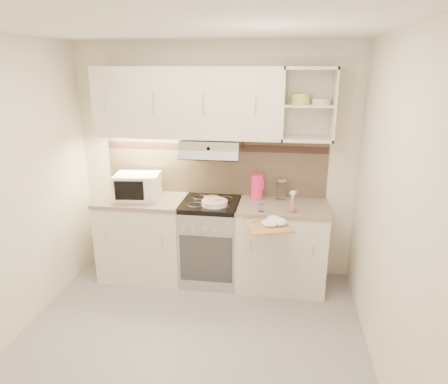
# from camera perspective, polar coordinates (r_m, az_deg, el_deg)

# --- Properties ---
(ground) EXTENTS (3.00, 3.00, 0.00)m
(ground) POSITION_cam_1_polar(r_m,az_deg,el_deg) (3.64, -5.08, -20.65)
(ground) COLOR #9C9C9E
(ground) RESTS_ON ground
(room_shell) EXTENTS (3.04, 2.84, 2.52)m
(room_shell) POSITION_cam_1_polar(r_m,az_deg,el_deg) (3.29, -4.32, 6.56)
(room_shell) COLOR white
(room_shell) RESTS_ON ground
(base_cabinet_left) EXTENTS (0.90, 0.60, 0.86)m
(base_cabinet_left) POSITION_cam_1_polar(r_m,az_deg,el_deg) (4.53, -11.31, -6.55)
(base_cabinet_left) COLOR silver
(base_cabinet_left) RESTS_ON ground
(worktop_left) EXTENTS (0.92, 0.62, 0.04)m
(worktop_left) POSITION_cam_1_polar(r_m,az_deg,el_deg) (4.37, -11.66, -1.14)
(worktop_left) COLOR gray
(worktop_left) RESTS_ON base_cabinet_left
(base_cabinet_right) EXTENTS (0.90, 0.60, 0.86)m
(base_cabinet_right) POSITION_cam_1_polar(r_m,az_deg,el_deg) (4.28, 8.14, -7.81)
(base_cabinet_right) COLOR silver
(base_cabinet_right) RESTS_ON ground
(worktop_right) EXTENTS (0.92, 0.62, 0.04)m
(worktop_right) POSITION_cam_1_polar(r_m,az_deg,el_deg) (4.11, 8.41, -2.13)
(worktop_right) COLOR gray
(worktop_right) RESTS_ON base_cabinet_right
(electric_range) EXTENTS (0.60, 0.60, 0.90)m
(electric_range) POSITION_cam_1_polar(r_m,az_deg,el_deg) (4.33, -1.87, -7.01)
(electric_range) COLOR #B7B7BC
(electric_range) RESTS_ON ground
(microwave) EXTENTS (0.50, 0.40, 0.26)m
(microwave) POSITION_cam_1_polar(r_m,az_deg,el_deg) (4.36, -12.24, 0.85)
(microwave) COLOR white
(microwave) RESTS_ON worktop_left
(watering_can) EXTENTS (0.25, 0.15, 0.22)m
(watering_can) POSITION_cam_1_polar(r_m,az_deg,el_deg) (4.29, -12.66, -0.20)
(watering_can) COLOR white
(watering_can) RESTS_ON worktop_left
(plate_stack) EXTENTS (0.26, 0.26, 0.06)m
(plate_stack) POSITION_cam_1_polar(r_m,az_deg,el_deg) (4.05, -1.34, -1.56)
(plate_stack) COLOR white
(plate_stack) RESTS_ON electric_range
(bread_loaf) EXTENTS (0.18, 0.18, 0.04)m
(bread_loaf) POSITION_cam_1_polar(r_m,az_deg,el_deg) (4.17, -1.72, -1.06)
(bread_loaf) COLOR #AA8443
(bread_loaf) RESTS_ON electric_range
(pink_pitcher) EXTENTS (0.14, 0.13, 0.26)m
(pink_pitcher) POSITION_cam_1_polar(r_m,az_deg,el_deg) (4.25, 4.77, 0.77)
(pink_pitcher) COLOR #FD256C
(pink_pitcher) RESTS_ON worktop_right
(glass_jar) EXTENTS (0.12, 0.12, 0.22)m
(glass_jar) POSITION_cam_1_polar(r_m,az_deg,el_deg) (4.26, 8.16, 0.45)
(glass_jar) COLOR white
(glass_jar) RESTS_ON worktop_right
(spice_jar) EXTENTS (0.06, 0.06, 0.08)m
(spice_jar) POSITION_cam_1_polar(r_m,az_deg,el_deg) (3.89, 5.34, -2.21)
(spice_jar) COLOR white
(spice_jar) RESTS_ON worktop_right
(spray_bottle) EXTENTS (0.09, 0.09, 0.23)m
(spray_bottle) POSITION_cam_1_polar(r_m,az_deg,el_deg) (3.90, 9.77, -1.61)
(spray_bottle) COLOR pink
(spray_bottle) RESTS_ON worktop_right
(cutting_board) EXTENTS (0.48, 0.45, 0.02)m
(cutting_board) POSITION_cam_1_polar(r_m,az_deg,el_deg) (3.63, 6.41, -4.90)
(cutting_board) COLOR tan
(cutting_board) RESTS_ON base_cabinet_right
(dish_towel) EXTENTS (0.24, 0.20, 0.06)m
(dish_towel) POSITION_cam_1_polar(r_m,az_deg,el_deg) (3.64, 6.85, -4.16)
(dish_towel) COLOR white
(dish_towel) RESTS_ON cutting_board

